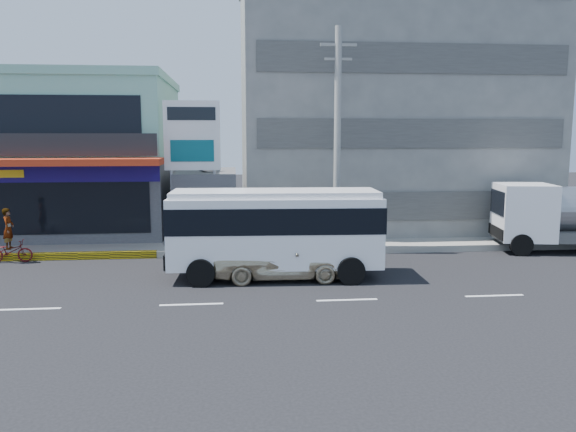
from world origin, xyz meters
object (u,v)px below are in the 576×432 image
object	(u,v)px
billboard	(192,144)
sedan	(278,256)
concrete_building	(382,106)
utility_pole_near	(337,139)
minibus	(275,226)
satellite_dish	(206,170)
motorcycle_rider	(10,245)
shop_building	(58,160)

from	to	relation	value
billboard	sedan	xyz separation A→B (m)	(3.50, -6.28, -4.07)
concrete_building	utility_pole_near	distance (m)	8.79
sedan	billboard	bearing A→B (deg)	30.28
minibus	sedan	xyz separation A→B (m)	(0.09, -0.32, -1.10)
satellite_dish	billboard	size ratio (longest dim) A/B	0.22
concrete_building	minibus	xyz separation A→B (m)	(-7.09, -11.76, -5.04)
satellite_dish	motorcycle_rider	distance (m)	9.49
motorcycle_rider	minibus	bearing A→B (deg)	-18.04
satellite_dish	utility_pole_near	xyz separation A→B (m)	(6.00, -3.60, 1.57)
satellite_dish	utility_pole_near	world-z (taller)	utility_pole_near
billboard	minibus	bearing A→B (deg)	-60.25
satellite_dish	motorcycle_rider	bearing A→B (deg)	-152.38
concrete_building	utility_pole_near	bearing A→B (deg)	-117.76
concrete_building	satellite_dish	xyz separation A→B (m)	(-10.00, -4.00, -3.42)
billboard	utility_pole_near	world-z (taller)	utility_pole_near
minibus	motorcycle_rider	bearing A→B (deg)	161.96
sedan	motorcycle_rider	world-z (taller)	motorcycle_rider
satellite_dish	sedan	xyz separation A→B (m)	(3.00, -8.08, -2.72)
utility_pole_near	minibus	world-z (taller)	utility_pole_near
utility_pole_near	minibus	size ratio (longest dim) A/B	1.26
sedan	motorcycle_rider	distance (m)	11.69
utility_pole_near	motorcycle_rider	bearing A→B (deg)	-177.55
sedan	motorcycle_rider	bearing A→B (deg)	71.76
billboard	utility_pole_near	distance (m)	6.75
billboard	sedan	distance (m)	8.26
shop_building	concrete_building	size ratio (longest dim) A/B	0.77
utility_pole_near	motorcycle_rider	xyz separation A→B (m)	(-14.03, -0.60, -4.39)
concrete_building	motorcycle_rider	size ratio (longest dim) A/B	6.94
sedan	motorcycle_rider	xyz separation A→B (m)	(-11.03, 3.88, -0.10)
shop_building	minibus	world-z (taller)	shop_building
sedan	motorcycle_rider	size ratio (longest dim) A/B	2.19
billboard	utility_pole_near	xyz separation A→B (m)	(6.50, -1.80, 0.22)
concrete_building	sedan	distance (m)	15.26
satellite_dish	sedan	world-z (taller)	satellite_dish
utility_pole_near	concrete_building	bearing A→B (deg)	62.24
motorcycle_rider	concrete_building	bearing A→B (deg)	24.46
shop_building	utility_pole_near	xyz separation A→B (m)	(14.00, -6.55, 1.15)
shop_building	motorcycle_rider	bearing A→B (deg)	-90.21
utility_pole_near	minibus	distance (m)	6.09
billboard	shop_building	bearing A→B (deg)	147.68
billboard	utility_pole_near	bearing A→B (deg)	-15.48
satellite_dish	motorcycle_rider	xyz separation A→B (m)	(-8.03, -4.20, -2.81)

